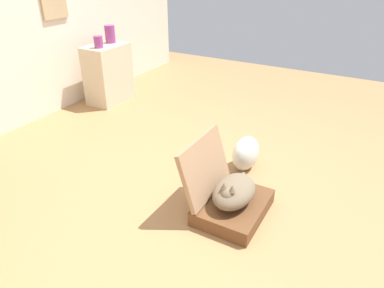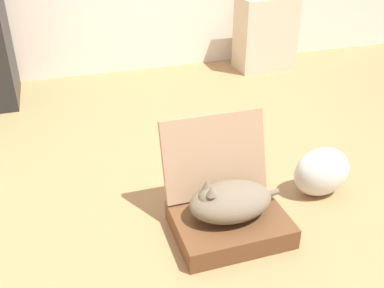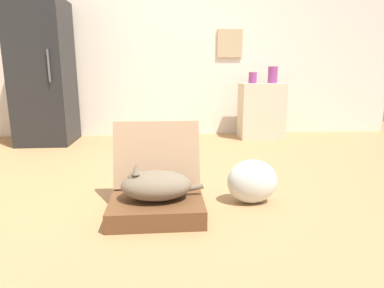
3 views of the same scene
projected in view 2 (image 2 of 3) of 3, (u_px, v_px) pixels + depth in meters
name	position (u px, v px, depth m)	size (l,w,h in m)	color
ground_plane	(209.00, 184.00, 2.66)	(7.68, 7.68, 0.00)	#9E7247
suitcase_base	(229.00, 224.00, 2.24)	(0.57, 0.44, 0.11)	brown
suitcase_lid	(215.00, 156.00, 2.30)	(0.57, 0.44, 0.04)	#9B7756
cat	(229.00, 201.00, 2.16)	(0.51, 0.28, 0.22)	brown
plastic_bag_white	(322.00, 172.00, 2.50)	(0.34, 0.21, 0.30)	silver
side_table	(265.00, 34.00, 4.36)	(0.56, 0.35, 0.72)	beige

